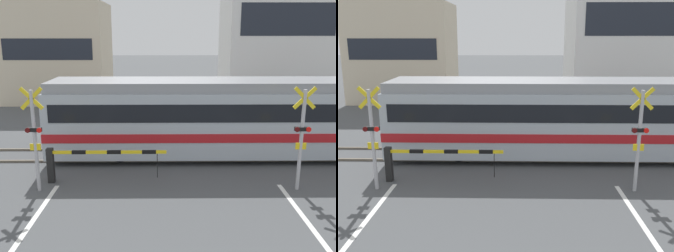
# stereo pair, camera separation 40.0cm
# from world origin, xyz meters

# --- Properties ---
(rail_track_near) EXTENTS (50.00, 0.10, 0.08)m
(rail_track_near) POSITION_xyz_m (0.00, 10.66, 0.04)
(rail_track_near) COLOR #6B6051
(rail_track_near) RESTS_ON ground_plane
(rail_track_far) EXTENTS (50.00, 0.10, 0.08)m
(rail_track_far) POSITION_xyz_m (0.00, 12.10, 0.04)
(rail_track_far) COLOR #6B6051
(rail_track_far) RESTS_ON ground_plane
(commuter_train) EXTENTS (14.05, 2.66, 2.99)m
(commuter_train) POSITION_xyz_m (2.55, 11.38, 1.60)
(commuter_train) COLOR #ADB7C1
(commuter_train) RESTS_ON ground_plane
(crossing_barrier_near) EXTENTS (3.81, 0.20, 1.14)m
(crossing_barrier_near) POSITION_xyz_m (-2.82, 8.71, 0.79)
(crossing_barrier_near) COLOR black
(crossing_barrier_near) RESTS_ON ground_plane
(crossing_barrier_far) EXTENTS (3.81, 0.20, 1.14)m
(crossing_barrier_far) POSITION_xyz_m (2.82, 14.65, 0.79)
(crossing_barrier_far) COLOR black
(crossing_barrier_far) RESTS_ON ground_plane
(crossing_signal_left) EXTENTS (0.68, 0.15, 3.20)m
(crossing_signal_left) POSITION_xyz_m (-3.97, 8.07, 1.76)
(crossing_signal_left) COLOR #B2B2B7
(crossing_signal_left) RESTS_ON ground_plane
(crossing_signal_right) EXTENTS (0.68, 0.15, 3.20)m
(crossing_signal_right) POSITION_xyz_m (3.97, 8.07, 1.76)
(crossing_signal_right) COLOR #B2B2B7
(crossing_signal_right) RESTS_ON ground_plane
(pedestrian) EXTENTS (0.38, 0.22, 1.70)m
(pedestrian) POSITION_xyz_m (0.41, 18.03, 0.98)
(pedestrian) COLOR brown
(pedestrian) RESTS_ON ground_plane
(building_left_of_street) EXTENTS (6.80, 5.42, 6.71)m
(building_left_of_street) POSITION_xyz_m (-7.52, 24.27, 3.36)
(building_left_of_street) COLOR beige
(building_left_of_street) RESTS_ON ground_plane
(building_right_of_street) EXTENTS (7.19, 5.42, 10.05)m
(building_right_of_street) POSITION_xyz_m (7.72, 24.27, 5.03)
(building_right_of_street) COLOR white
(building_right_of_street) RESTS_ON ground_plane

